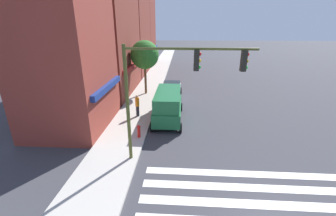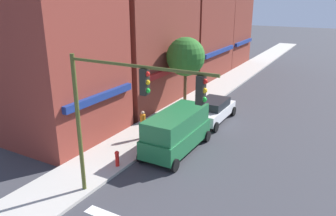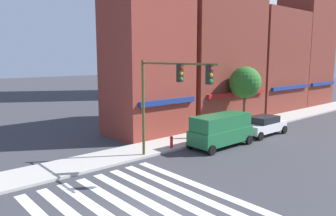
{
  "view_description": "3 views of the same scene",
  "coord_description": "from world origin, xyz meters",
  "px_view_note": "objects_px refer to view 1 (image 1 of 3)",
  "views": [
    {
      "loc": [
        -6.11,
        3.65,
        7.15
      ],
      "look_at": [
        10.18,
        4.7,
        1.0
      ],
      "focal_mm": 24.0,
      "sensor_mm": 36.0,
      "label": 1
    },
    {
      "loc": [
        -4.87,
        -3.2,
        8.37
      ],
      "look_at": [
        11.5,
        6.0,
        2.0
      ],
      "focal_mm": 35.0,
      "sensor_mm": 36.0,
      "label": 2
    },
    {
      "loc": [
        -7.93,
        -10.19,
        6.41
      ],
      "look_at": [
        4.49,
        4.0,
        3.5
      ],
      "focal_mm": 35.0,
      "sensor_mm": 36.0,
      "label": 3
    }
  ],
  "objects_px": {
    "pedestrian_orange_vest": "(137,105)",
    "traffic_signal": "(173,80)",
    "van_green": "(168,105)",
    "sedan_white": "(172,90)",
    "street_tree": "(145,55)",
    "fire_hydrant": "(139,131)"
  },
  "relations": [
    {
      "from": "pedestrian_orange_vest",
      "to": "traffic_signal",
      "type": "bearing_deg",
      "value": -7.78
    },
    {
      "from": "van_green",
      "to": "street_tree",
      "type": "height_order",
      "value": "street_tree"
    },
    {
      "from": "sedan_white",
      "to": "fire_hydrant",
      "type": "xyz_separation_m",
      "value": [
        -8.79,
        1.7,
        -0.23
      ]
    },
    {
      "from": "traffic_signal",
      "to": "sedan_white",
      "type": "distance_m",
      "value": 11.84
    },
    {
      "from": "pedestrian_orange_vest",
      "to": "street_tree",
      "type": "bearing_deg",
      "value": 148.17
    },
    {
      "from": "van_green",
      "to": "street_tree",
      "type": "bearing_deg",
      "value": 22.72
    },
    {
      "from": "pedestrian_orange_vest",
      "to": "street_tree",
      "type": "distance_m",
      "value": 7.09
    },
    {
      "from": "sedan_white",
      "to": "van_green",
      "type": "bearing_deg",
      "value": -179.87
    },
    {
      "from": "sedan_white",
      "to": "street_tree",
      "type": "distance_m",
      "value": 4.5
    },
    {
      "from": "pedestrian_orange_vest",
      "to": "van_green",
      "type": "bearing_deg",
      "value": 48.55
    },
    {
      "from": "van_green",
      "to": "pedestrian_orange_vest",
      "type": "relative_size",
      "value": 2.83
    },
    {
      "from": "van_green",
      "to": "sedan_white",
      "type": "xyz_separation_m",
      "value": [
        5.51,
        0.0,
        -0.44
      ]
    },
    {
      "from": "pedestrian_orange_vest",
      "to": "fire_hydrant",
      "type": "height_order",
      "value": "pedestrian_orange_vest"
    },
    {
      "from": "van_green",
      "to": "fire_hydrant",
      "type": "relative_size",
      "value": 5.94
    },
    {
      "from": "sedan_white",
      "to": "pedestrian_orange_vest",
      "type": "height_order",
      "value": "pedestrian_orange_vest"
    },
    {
      "from": "van_green",
      "to": "pedestrian_orange_vest",
      "type": "xyz_separation_m",
      "value": [
        0.28,
        2.46,
        -0.21
      ]
    },
    {
      "from": "sedan_white",
      "to": "fire_hydrant",
      "type": "bearing_deg",
      "value": 169.19
    },
    {
      "from": "van_green",
      "to": "fire_hydrant",
      "type": "distance_m",
      "value": 3.75
    },
    {
      "from": "pedestrian_orange_vest",
      "to": "sedan_white",
      "type": "bearing_deg",
      "value": 119.92
    },
    {
      "from": "van_green",
      "to": "fire_hydrant",
      "type": "xyz_separation_m",
      "value": [
        -3.27,
        1.7,
        -0.67
      ]
    },
    {
      "from": "traffic_signal",
      "to": "pedestrian_orange_vest",
      "type": "bearing_deg",
      "value": 27.11
    },
    {
      "from": "van_green",
      "to": "pedestrian_orange_vest",
      "type": "distance_m",
      "value": 2.49
    }
  ]
}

